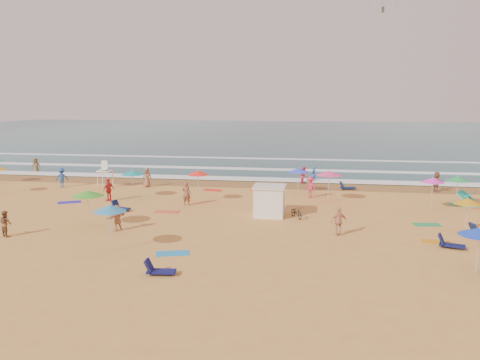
# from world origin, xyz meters

# --- Properties ---
(ground) EXTENTS (220.00, 220.00, 0.00)m
(ground) POSITION_xyz_m (0.00, 0.00, 0.00)
(ground) COLOR gold
(ground) RESTS_ON ground
(ocean) EXTENTS (220.00, 140.00, 0.18)m
(ocean) POSITION_xyz_m (0.00, 84.00, 0.00)
(ocean) COLOR #0C4756
(ocean) RESTS_ON ground
(wet_sand) EXTENTS (220.00, 220.00, 0.00)m
(wet_sand) POSITION_xyz_m (0.00, 12.50, 0.01)
(wet_sand) COLOR olive
(wet_sand) RESTS_ON ground
(surf_foam) EXTENTS (200.00, 18.70, 0.05)m
(surf_foam) POSITION_xyz_m (0.00, 21.32, 0.10)
(surf_foam) COLOR white
(surf_foam) RESTS_ON ground
(cabana) EXTENTS (2.00, 2.00, 2.00)m
(cabana) POSITION_xyz_m (5.07, 0.40, 1.00)
(cabana) COLOR white
(cabana) RESTS_ON ground
(cabana_roof) EXTENTS (2.20, 2.20, 0.12)m
(cabana_roof) POSITION_xyz_m (5.07, 0.40, 2.06)
(cabana_roof) COLOR silver
(cabana_roof) RESTS_ON cabana
(bicycle) EXTENTS (1.19, 1.60, 0.80)m
(bicycle) POSITION_xyz_m (6.97, 0.10, 0.40)
(bicycle) COLOR black
(bicycle) RESTS_ON ground
(lifeguard_stand) EXTENTS (1.20, 1.20, 2.10)m
(lifeguard_stand) POSITION_xyz_m (-10.84, 8.72, 1.05)
(lifeguard_stand) COLOR white
(lifeguard_stand) RESTS_ON ground
(beach_umbrellas) EXTENTS (50.05, 21.44, 0.80)m
(beach_umbrellas) POSITION_xyz_m (-0.73, 0.04, 2.16)
(beach_umbrellas) COLOR orange
(beach_umbrellas) RESTS_ON ground
(loungers) EXTENTS (63.20, 28.08, 0.34)m
(loungers) POSITION_xyz_m (4.43, -3.38, 0.17)
(loungers) COLOR #102052
(loungers) RESTS_ON ground
(towels) EXTENTS (49.30, 23.79, 0.03)m
(towels) POSITION_xyz_m (-0.43, -1.19, 0.01)
(towels) COLOR red
(towels) RESTS_ON ground
(beachgoers) EXTENTS (51.82, 24.14, 2.06)m
(beachgoers) POSITION_xyz_m (1.38, 7.41, 0.81)
(beachgoers) COLOR #D0344D
(beachgoers) RESTS_ON ground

